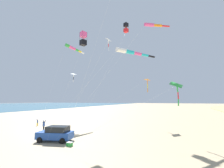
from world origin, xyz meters
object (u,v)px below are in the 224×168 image
object	(u,v)px
kite_delta_red_high_left	(177,85)
kite_windsock_orange_high_right	(132,52)
kite_windsock_green_low_center	(73,48)
person_child_green_jacket	(37,122)
kite_box_striped_overhead	(126,28)
kite_delta_black_fish_shape	(147,80)
kite_box_long_streamer_left	(83,39)
kite_delta_yellow_midlevel	(109,40)
cooler_box	(70,144)
person_adult_flyer	(44,125)
parked_car	(56,133)
kite_windsock_blue_topmost	(153,25)
kite_delta_magenta_far_left	(74,74)

from	to	relation	value
kite_delta_red_high_left	kite_windsock_orange_high_right	xyz separation A→B (m)	(-5.63, -0.96, 4.73)
kite_windsock_green_low_center	kite_delta_red_high_left	xyz separation A→B (m)	(22.96, -8.49, -11.11)
kite_delta_red_high_left	person_child_green_jacket	bearing A→B (deg)	175.32
kite_box_striped_overhead	kite_delta_black_fish_shape	distance (m)	11.72
kite_box_long_streamer_left	kite_delta_yellow_midlevel	size ratio (longest dim) A/B	1.10
kite_delta_red_high_left	kite_windsock_green_low_center	bearing A→B (deg)	159.71
kite_windsock_green_low_center	kite_delta_black_fish_shape	size ratio (longest dim) A/B	1.30
kite_box_striped_overhead	kite_delta_black_fish_shape	xyz separation A→B (m)	(3.75, 2.01, -10.93)
kite_windsock_orange_high_right	kite_delta_yellow_midlevel	world-z (taller)	kite_delta_yellow_midlevel
cooler_box	kite_box_long_streamer_left	size ratio (longest dim) A/B	0.04
person_adult_flyer	kite_windsock_orange_high_right	size ratio (longest dim) A/B	0.14
parked_car	kite_delta_red_high_left	distance (m)	16.58
cooler_box	person_child_green_jacket	distance (m)	16.86
kite_delta_red_high_left	kite_delta_yellow_midlevel	xyz separation A→B (m)	(-9.13, -1.03, 7.09)
kite_box_long_streamer_left	kite_windsock_blue_topmost	size ratio (longest dim) A/B	0.87
kite_delta_magenta_far_left	kite_box_long_streamer_left	bearing A→B (deg)	-44.66
parked_car	kite_delta_black_fish_shape	world-z (taller)	kite_delta_black_fish_shape
kite_delta_red_high_left	kite_delta_yellow_midlevel	bearing A→B (deg)	-173.58
cooler_box	kite_delta_black_fish_shape	bearing A→B (deg)	67.08
kite_windsock_orange_high_right	kite_delta_magenta_far_left	bearing A→B (deg)	157.82
cooler_box	kite_windsock_blue_topmost	size ratio (longest dim) A/B	0.03
kite_box_striped_overhead	kite_delta_black_fish_shape	bearing A→B (deg)	28.13
cooler_box	kite_windsock_green_low_center	size ratio (longest dim) A/B	0.03
cooler_box	kite_windsock_blue_topmost	bearing A→B (deg)	50.55
parked_car	kite_windsock_orange_high_right	size ratio (longest dim) A/B	0.34
person_adult_flyer	kite_delta_black_fish_shape	xyz separation A→B (m)	(15.72, 10.69, 8.21)
person_child_green_jacket	kite_delta_black_fish_shape	size ratio (longest dim) A/B	0.09
person_adult_flyer	person_child_green_jacket	world-z (taller)	person_adult_flyer
kite_windsock_orange_high_right	kite_windsock_blue_topmost	distance (m)	8.45
person_adult_flyer	cooler_box	bearing A→B (deg)	-28.19
cooler_box	kite_delta_black_fish_shape	size ratio (longest dim) A/B	0.04
cooler_box	kite_windsock_orange_high_right	world-z (taller)	kite_windsock_orange_high_right
cooler_box	kite_box_long_streamer_left	bearing A→B (deg)	110.01
kite_delta_black_fish_shape	kite_delta_yellow_midlevel	world-z (taller)	kite_delta_yellow_midlevel
kite_windsock_green_low_center	kite_box_long_streamer_left	xyz separation A→B (m)	(9.58, -9.90, -3.27)
cooler_box	kite_box_long_streamer_left	world-z (taller)	kite_box_long_streamer_left
person_adult_flyer	kite_delta_magenta_far_left	distance (m)	11.45
kite_delta_yellow_midlevel	kite_delta_black_fish_shape	bearing A→B (deg)	68.25
person_child_green_jacket	kite_delta_magenta_far_left	size ratio (longest dim) A/B	0.12
kite_delta_red_high_left	kite_delta_black_fish_shape	world-z (taller)	kite_delta_black_fish_shape
person_adult_flyer	kite_windsock_blue_topmost	world-z (taller)	kite_windsock_blue_topmost
parked_car	person_child_green_jacket	distance (m)	13.93
person_child_green_jacket	kite_windsock_green_low_center	bearing A→B (deg)	63.00
person_adult_flyer	kite_windsock_orange_high_right	world-z (taller)	kite_windsock_orange_high_right
parked_car	kite_box_striped_overhead	world-z (taller)	kite_box_striped_overhead
cooler_box	kite_delta_red_high_left	bearing A→B (deg)	28.48
kite_delta_magenta_far_left	kite_box_striped_overhead	size ratio (longest dim) A/B	0.52
cooler_box	kite_delta_black_fish_shape	distance (m)	19.17
kite_box_long_streamer_left	kite_windsock_orange_high_right	world-z (taller)	kite_box_long_streamer_left
parked_car	kite_box_striped_overhead	distance (m)	23.68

